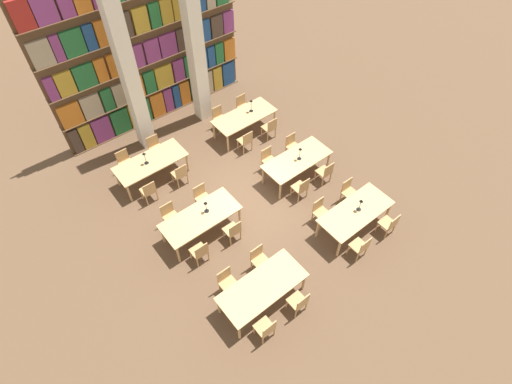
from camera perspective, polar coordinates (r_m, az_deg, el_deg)
ground_plane at (r=12.52m, az=-0.78°, el=-1.29°), size 40.00×40.00×0.00m
bookshelf_bank at (r=14.50m, az=-15.21°, el=18.76°), size 7.06×0.35×5.50m
pillar_left at (r=13.09m, az=-17.94°, el=16.46°), size 0.47×0.47×6.00m
pillar_center at (r=13.93m, az=-8.78°, el=20.42°), size 0.47×0.47×6.00m
reading_table_0 at (r=10.14m, az=0.92°, el=-13.50°), size 2.26×1.00×0.77m
chair_0 at (r=9.97m, az=1.44°, el=-18.92°), size 0.42×0.40×0.87m
chair_1 at (r=10.49m, az=-4.16°, el=-12.64°), size 0.42×0.40×0.87m
chair_2 at (r=10.28m, az=6.16°, el=-15.37°), size 0.42×0.40×0.87m
chair_3 at (r=10.79m, az=0.46°, el=-9.54°), size 0.42×0.40×0.87m
reading_table_1 at (r=11.71m, az=14.05°, el=-2.88°), size 2.26×1.00×0.77m
chair_4 at (r=11.35m, az=14.71°, el=-7.54°), size 0.42×0.40×0.87m
chair_5 at (r=11.83m, az=9.15°, el=-2.68°), size 0.42×0.40×0.87m
chair_6 at (r=12.03m, az=18.50°, el=-4.33°), size 0.42×0.40×0.87m
chair_7 at (r=12.48m, az=13.09°, el=0.13°), size 0.42×0.40×0.87m
desk_lamp_0 at (r=11.49m, az=14.73°, el=-1.55°), size 0.14×0.14×0.44m
reading_table_2 at (r=11.36m, az=-7.92°, el=-3.68°), size 2.26×1.00×0.77m
chair_8 at (r=11.01m, az=-8.01°, el=-8.43°), size 0.42×0.40×0.87m
chair_9 at (r=11.85m, az=-12.18°, el=-3.28°), size 0.42×0.40×0.87m
chair_10 at (r=11.30m, az=-3.31°, el=-5.49°), size 0.42×0.40×0.87m
chair_11 at (r=12.12m, az=-7.72°, el=-0.68°), size 0.42×0.40×0.87m
desk_lamp_1 at (r=11.17m, az=-7.20°, el=-1.85°), size 0.14×0.14×0.42m
reading_table_3 at (r=12.78m, az=5.87°, el=4.48°), size 2.26×1.00×0.77m
chair_12 at (r=12.33m, az=6.46°, el=0.63°), size 0.42×0.40×0.87m
chair_13 at (r=13.08m, az=1.79°, el=4.70°), size 0.42×0.40×0.87m
chair_14 at (r=12.88m, az=9.88°, el=2.85°), size 0.42×0.40×0.87m
chair_15 at (r=13.60m, az=5.21°, el=6.66°), size 0.42×0.40×0.87m
desk_lamp_2 at (r=12.52m, az=6.31°, el=5.78°), size 0.14×0.14×0.48m
reading_table_4 at (r=13.08m, az=-14.80°, el=4.05°), size 2.26×1.00×0.77m
chair_16 at (r=12.61m, az=-15.07°, el=0.20°), size 0.42×0.40×0.87m
chair_17 at (r=13.67m, az=-18.19°, el=4.11°), size 0.42×0.40×0.87m
chair_18 at (r=12.86m, az=-10.80°, el=2.59°), size 0.42×0.40×0.87m
chair_19 at (r=13.91m, az=-14.18°, el=6.26°), size 0.42×0.40×0.87m
desk_lamp_3 at (r=12.79m, az=-15.64°, el=4.96°), size 0.14×0.14×0.46m
reading_table_5 at (r=14.30m, az=-1.66°, el=10.63°), size 2.26×1.00×0.77m
chair_20 at (r=13.73m, az=-1.47°, el=7.37°), size 0.42×0.40×0.87m
chair_21 at (r=14.70m, az=-5.27°, el=10.57°), size 0.42×0.40×0.87m
chair_22 at (r=14.23m, az=1.99°, el=9.20°), size 0.42×0.40×0.87m
chair_23 at (r=15.18m, az=-1.90°, el=12.22°), size 0.42×0.40×0.87m
desk_lamp_4 at (r=14.24m, az=-0.70°, el=12.52°), size 0.14×0.14×0.49m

